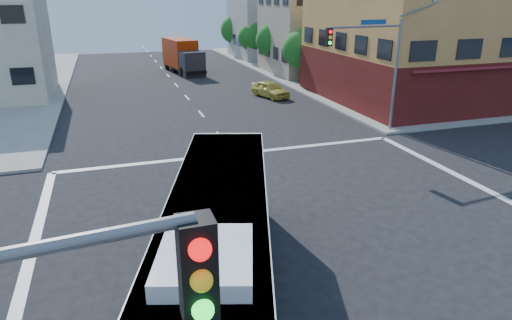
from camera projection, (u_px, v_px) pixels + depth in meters
name	position (u px, v px, depth m)	size (l,w,h in m)	color
ground	(305.00, 233.00, 16.96)	(120.00, 120.00, 0.00)	black
sidewalk_ne	(445.00, 63.00, 58.40)	(50.00, 50.00, 0.15)	gray
corner_building_ne	(440.00, 27.00, 37.28)	(18.10, 15.44, 14.00)	#D5904C
building_east_near	(323.00, 31.00, 50.73)	(12.06, 10.06, 9.00)	tan
building_east_far	(278.00, 20.00, 63.06)	(12.06, 10.06, 10.00)	#A8A7A2
signal_mast_ne	(375.00, 54.00, 27.39)	(7.91, 1.13, 8.07)	slate
street_tree_a	(302.00, 47.00, 44.15)	(3.60, 3.60, 5.53)	#351F13
street_tree_b	(274.00, 38.00, 51.24)	(3.80, 3.80, 5.79)	#351F13
street_tree_c	(252.00, 35.00, 58.49)	(3.40, 3.40, 5.29)	#351F13
street_tree_d	(235.00, 28.00, 65.49)	(4.00, 4.00, 6.03)	#351F13
transit_bus	(218.00, 251.00, 12.38)	(6.25, 12.63, 3.67)	black
box_truck	(183.00, 57.00, 51.33)	(3.65, 8.43, 3.67)	#25252A
parked_car	(270.00, 89.00, 39.26)	(1.62, 4.04, 1.38)	gold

